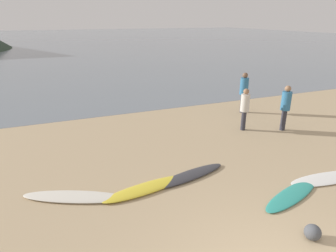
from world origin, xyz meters
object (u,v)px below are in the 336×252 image
at_px(surfboard_2, 189,176).
at_px(person_1, 244,89).
at_px(person_2, 286,104).
at_px(beach_rock_near, 313,232).
at_px(surfboard_3, 292,195).
at_px(surfboard_0, 75,197).
at_px(surfboard_1, 146,188).
at_px(person_0, 245,106).
at_px(surfboard_4, 328,178).

bearing_deg(surfboard_2, person_1, 29.56).
relative_size(person_2, beach_rock_near, 5.43).
distance_m(surfboard_3, person_1, 6.73).
relative_size(surfboard_0, surfboard_2, 1.09).
bearing_deg(beach_rock_near, person_2, 52.93).
relative_size(surfboard_2, surfboard_3, 1.09).
relative_size(surfboard_1, person_1, 1.28).
bearing_deg(surfboard_2, surfboard_1, 174.71).
bearing_deg(person_1, surfboard_0, -107.02).
xyz_separation_m(surfboard_1, surfboard_2, (1.28, 0.16, -0.00)).
height_order(surfboard_3, beach_rock_near, beach_rock_near).
xyz_separation_m(person_0, person_1, (1.29, 1.87, 0.11)).
bearing_deg(beach_rock_near, person_0, 67.31).
bearing_deg(surfboard_1, surfboard_3, -35.52).
height_order(surfboard_2, surfboard_3, surfboard_2).
bearing_deg(person_0, person_1, -24.50).
relative_size(surfboard_0, surfboard_1, 1.09).
distance_m(surfboard_2, beach_rock_near, 3.24).
bearing_deg(person_1, beach_rock_near, -71.32).
bearing_deg(person_0, surfboard_4, -170.90).
relative_size(surfboard_3, beach_rock_near, 6.63).
height_order(surfboard_2, beach_rock_near, beach_rock_near).
distance_m(person_0, person_1, 2.27).
relative_size(surfboard_2, beach_rock_near, 7.26).
bearing_deg(surfboard_3, person_0, 51.82).
bearing_deg(surfboard_4, person_2, 72.07).
height_order(surfboard_1, beach_rock_near, beach_rock_near).
distance_m(person_1, beach_rock_near, 8.17).
bearing_deg(surfboard_2, beach_rock_near, -81.05).
xyz_separation_m(surfboard_3, person_2, (2.94, 3.58, 0.99)).
bearing_deg(surfboard_3, person_2, 32.80).
height_order(person_2, beach_rock_near, person_2).
distance_m(person_0, person_2, 1.51).
distance_m(surfboard_4, beach_rock_near, 2.68).
bearing_deg(surfboard_1, person_0, 19.33).
bearing_deg(surfboard_0, person_1, 53.16).
height_order(surfboard_2, surfboard_4, surfboard_2).
height_order(surfboard_1, person_0, person_0).
distance_m(surfboard_0, surfboard_1, 1.71).
height_order(surfboard_3, person_2, person_2).
bearing_deg(person_2, surfboard_0, 38.11).
relative_size(surfboard_0, surfboard_3, 1.19).
bearing_deg(person_2, surfboard_2, 46.56).
bearing_deg(person_2, surfboard_3, 76.40).
bearing_deg(surfboard_3, surfboard_1, 135.93).
xyz_separation_m(surfboard_0, surfboard_1, (1.69, -0.30, 0.00)).
bearing_deg(surfboard_4, beach_rock_near, -139.62).
distance_m(surfboard_0, person_2, 8.06).
distance_m(surfboard_2, person_1, 6.47).
height_order(surfboard_3, person_0, person_0).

